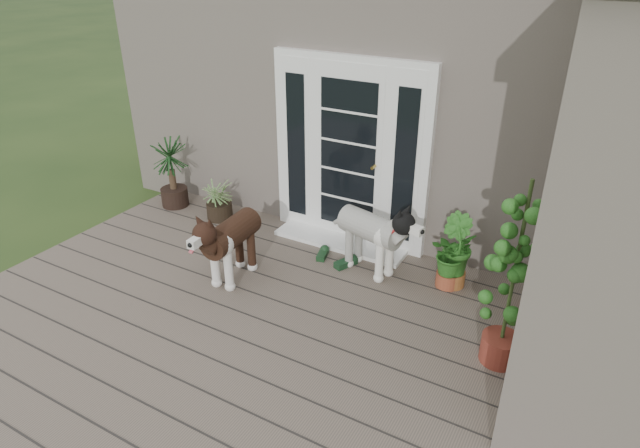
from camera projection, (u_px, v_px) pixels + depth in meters
The scene contains 14 objects.
deck at pixel (255, 350), 4.84m from camera, with size 6.20×4.60×0.12m, color #6B5B4C.
house_main at pixel (431, 87), 7.44m from camera, with size 7.40×4.00×3.10m, color #665E54.
door_unit at pixel (350, 153), 6.11m from camera, with size 1.90×0.14×2.15m, color white.
door_step at pixel (340, 242), 6.44m from camera, with size 1.60×0.40×0.05m, color white.
brindle_dog at pixel (232, 246), 5.62m from camera, with size 0.40×0.94×0.78m, color #3B2215, non-canonical shape.
white_dog at pixel (370, 239), 5.74m from camera, with size 0.40×0.93×0.78m, color silver, non-canonical shape.
spider_plant at pixel (218, 198), 6.91m from camera, with size 0.55×0.55×0.58m, color #98AC6A, non-canonical shape.
yucca at pixel (171, 172), 7.18m from camera, with size 0.68×0.68×0.98m, color black, non-canonical shape.
herb_a at pixel (449, 264), 5.53m from camera, with size 0.42×0.42×0.54m, color #215016.
herb_b at pixel (454, 261), 5.54m from camera, with size 0.38×0.38×0.58m, color #17531B.
herb_c at pixel (541, 289), 5.12m from camera, with size 0.35×0.35×0.54m, color #1A5B1C.
sapling at pixel (514, 274), 4.25m from camera, with size 0.51×0.51×1.73m, color #204F16, non-canonical shape.
clog_left at pixel (323, 254), 6.16m from camera, with size 0.13×0.28×0.08m, color #143318, non-canonical shape.
clog_right at pixel (346, 262), 5.98m from camera, with size 0.14×0.31×0.09m, color #14321A, non-canonical shape.
Camera 1 is at (2.37, -2.60, 3.28)m, focal length 30.45 mm.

